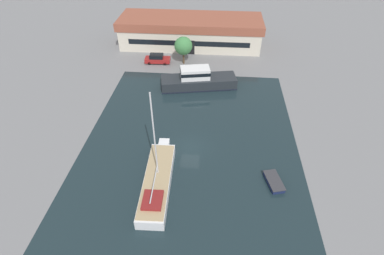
# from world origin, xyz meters

# --- Properties ---
(ground_plane) EXTENTS (440.00, 440.00, 0.00)m
(ground_plane) POSITION_xyz_m (0.00, 0.00, 0.00)
(ground_plane) COLOR slate
(water_canal) EXTENTS (27.78, 38.86, 0.01)m
(water_canal) POSITION_xyz_m (0.00, 0.00, 0.00)
(water_canal) COLOR #19282D
(water_canal) RESTS_ON ground
(warehouse_building) EXTENTS (29.39, 10.19, 5.70)m
(warehouse_building) POSITION_xyz_m (-3.00, 32.70, 2.89)
(warehouse_building) COLOR beige
(warehouse_building) RESTS_ON ground
(quay_tree_near_building) EXTENTS (3.33, 3.33, 5.22)m
(quay_tree_near_building) POSITION_xyz_m (-3.48, 23.63, 3.53)
(quay_tree_near_building) COLOR brown
(quay_tree_near_building) RESTS_ON ground
(parked_car) EXTENTS (4.84, 2.09, 1.76)m
(parked_car) POSITION_xyz_m (-8.50, 23.35, 0.87)
(parked_car) COLOR maroon
(parked_car) RESTS_ON ground
(sailboat_moored) EXTENTS (3.34, 12.53, 11.88)m
(sailboat_moored) POSITION_xyz_m (-3.01, -6.58, 0.73)
(sailboat_moored) COLOR white
(sailboat_moored) RESTS_ON water_canal
(motor_cruiser) EXTENTS (12.98, 6.00, 3.52)m
(motor_cruiser) POSITION_xyz_m (-0.15, 15.27, 1.28)
(motor_cruiser) COLOR #23282D
(motor_cruiser) RESTS_ON water_canal
(small_dinghy) EXTENTS (2.31, 3.50, 0.57)m
(small_dinghy) POSITION_xyz_m (10.07, -5.15, 0.29)
(small_dinghy) COLOR #19234C
(small_dinghy) RESTS_ON water_canal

